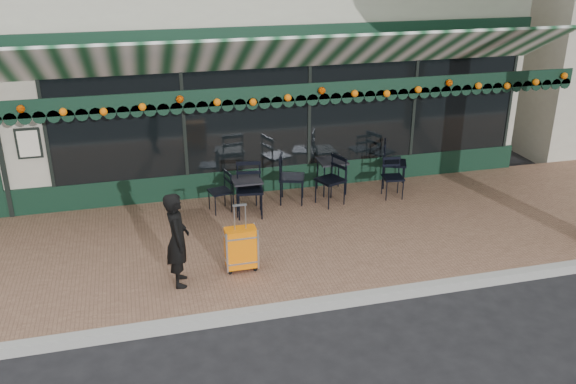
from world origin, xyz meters
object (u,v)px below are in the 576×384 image
object	(u,v)px
chair_a_front	(393,178)
cafe_table_a	(332,163)
woman	(177,240)
chair_b_left	(220,192)
chair_b_right	(292,178)
chair_a_left	(330,181)
cafe_table_b	(246,182)
chair_a_right	(394,164)
suitcase	(241,248)
chair_b_front	(250,190)

from	to	relation	value
chair_a_front	cafe_table_a	bearing A→B (deg)	160.45
woman	chair_b_left	distance (m)	2.59
chair_a_front	chair_b_right	distance (m)	1.96
chair_a_left	chair_a_front	size ratio (longest dim) A/B	1.19
chair_a_front	chair_b_left	xyz separation A→B (m)	(-3.33, 0.18, -0.01)
woman	chair_b_right	distance (m)	3.40
chair_a_left	chair_b_right	xyz separation A→B (m)	(-0.67, 0.27, 0.02)
cafe_table_b	chair_b_right	bearing A→B (deg)	14.25
cafe_table_a	chair_b_right	world-z (taller)	chair_b_right
cafe_table_a	chair_a_right	distance (m)	1.32
chair_a_right	chair_b_right	size ratio (longest dim) A/B	0.99
chair_a_right	chair_b_left	size ratio (longest dim) A/B	1.26
chair_b_left	cafe_table_b	bearing A→B (deg)	58.87
cafe_table_a	woman	bearing A→B (deg)	-139.57
cafe_table_a	chair_a_front	world-z (taller)	chair_a_front
suitcase	chair_b_left	xyz separation A→B (m)	(0.02, 2.22, 0.02)
cafe_table_a	chair_b_front	world-z (taller)	chair_b_front
chair_b_left	chair_b_front	bearing A→B (deg)	43.32
chair_a_left	woman	bearing A→B (deg)	-75.66
cafe_table_b	chair_b_front	distance (m)	0.19
chair_a_right	chair_a_front	size ratio (longest dim) A/B	1.23
chair_a_left	cafe_table_a	bearing A→B (deg)	137.21
suitcase	chair_b_right	size ratio (longest dim) A/B	1.10
suitcase	chair_b_left	bearing A→B (deg)	88.93
chair_b_right	cafe_table_b	bearing A→B (deg)	122.37
chair_b_right	chair_a_front	bearing A→B (deg)	-79.58
woman	cafe_table_a	xyz separation A→B (m)	(3.22, 2.75, -0.11)
cafe_table_a	suitcase	bearing A→B (deg)	-131.53
cafe_table_b	chair_a_front	xyz separation A→B (m)	(2.86, -0.03, -0.19)
chair_b_front	cafe_table_a	bearing A→B (deg)	29.59
chair_a_front	chair_b_front	world-z (taller)	chair_b_front
chair_b_left	chair_b_right	bearing A→B (deg)	80.01
cafe_table_a	chair_a_front	bearing A→B (deg)	-27.23
chair_b_left	chair_b_front	size ratio (longest dim) A/B	0.78
chair_a_right	chair_a_front	world-z (taller)	chair_a_right
woman	chair_a_right	size ratio (longest dim) A/B	1.47
cafe_table_a	chair_b_front	bearing A→B (deg)	-158.86
chair_a_left	chair_b_right	world-z (taller)	chair_b_right
suitcase	chair_a_right	size ratio (longest dim) A/B	1.11
chair_a_left	chair_a_right	xyz separation A→B (m)	(1.52, 0.53, 0.01)
woman	cafe_table_b	size ratio (longest dim) A/B	2.20
suitcase	chair_a_right	bearing A→B (deg)	34.92
chair_a_left	chair_b_right	bearing A→B (deg)	-133.59
woman	suitcase	distance (m)	1.01
suitcase	cafe_table_a	bearing A→B (deg)	47.97
suitcase	chair_b_front	bearing A→B (deg)	74.35
chair_b_front	chair_b_right	bearing A→B (deg)	32.84
chair_b_front	suitcase	bearing A→B (deg)	-96.70
cafe_table_a	chair_a_right	bearing A→B (deg)	-1.03
cafe_table_a	chair_b_left	world-z (taller)	chair_b_left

